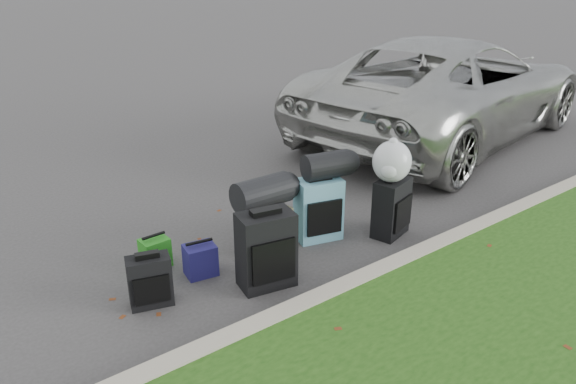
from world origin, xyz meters
TOP-DOWN VIEW (x-y plane):
  - ground at (0.00, 0.00)m, footprint 120.00×120.00m
  - curb at (0.00, -1.00)m, footprint 120.00×0.18m
  - suv at (4.27, 1.58)m, footprint 6.35×3.75m
  - suitcase_small_black at (-1.80, -0.05)m, footprint 0.41×0.30m
  - suitcase_large_black_left at (-0.81, -0.40)m, footprint 0.55×0.40m
  - suitcase_olive at (-0.39, 0.07)m, footprint 0.36×0.24m
  - suitcase_teal at (0.18, 0.03)m, footprint 0.53×0.40m
  - suitcase_large_black_right at (0.85, -0.39)m, footprint 0.48×0.36m
  - tote_green at (-1.48, 0.53)m, footprint 0.27×0.22m
  - tote_navy at (-1.21, 0.13)m, footprint 0.32×0.27m
  - duffel_left at (-0.44, 0.17)m, footprint 0.60×0.33m
  - duffel_right at (0.27, 0.02)m, footprint 0.55×0.39m
  - trash_bag at (0.82, -0.38)m, footprint 0.42×0.42m

SIDE VIEW (x-z plane):
  - ground at x=0.00m, z-range 0.00..0.00m
  - curb at x=0.00m, z-range 0.00..0.15m
  - tote_green at x=-1.48m, z-range 0.00..0.30m
  - tote_navy at x=-1.21m, z-range 0.00..0.31m
  - suitcase_small_black at x=-1.80m, z-range 0.00..0.46m
  - suitcase_olive at x=-0.39m, z-range 0.00..0.48m
  - suitcase_large_black_right at x=0.85m, z-range 0.00..0.64m
  - suitcase_teal at x=0.18m, z-range 0.00..0.68m
  - suitcase_large_black_left at x=-0.81m, z-range 0.00..0.72m
  - duffel_left at x=-0.44m, z-range 0.48..0.80m
  - duffel_right at x=0.27m, z-range 0.68..0.96m
  - suv at x=4.27m, z-range 0.00..1.66m
  - trash_bag at x=0.82m, z-range 0.64..1.06m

